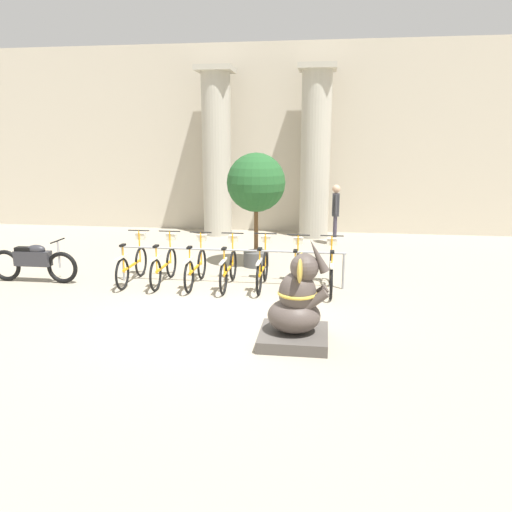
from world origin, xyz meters
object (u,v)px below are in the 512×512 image
at_px(bicycle_6, 331,271).
at_px(potted_tree, 256,186).
at_px(elephant_statue, 297,308).
at_px(bicycle_4, 263,268).
at_px(motorcycle, 34,261).
at_px(bicycle_3, 229,267).
at_px(bicycle_0, 133,264).
at_px(person_pedestrian, 336,209).
at_px(bicycle_1, 164,265).
at_px(bicycle_5, 296,270).
at_px(bicycle_2, 196,266).

relative_size(bicycle_6, potted_tree, 0.63).
relative_size(elephant_statue, potted_tree, 0.60).
bearing_deg(bicycle_4, motorcycle, -176.37).
distance_m(bicycle_3, elephant_statue, 3.21).
relative_size(bicycle_0, potted_tree, 0.63).
bearing_deg(bicycle_3, person_pedestrian, 64.19).
bearing_deg(bicycle_0, potted_tree, 35.76).
xyz_separation_m(bicycle_0, bicycle_6, (4.21, -0.04, 0.00)).
distance_m(bicycle_3, bicycle_6, 2.10).
bearing_deg(bicycle_1, bicycle_0, -179.78).
distance_m(bicycle_1, bicycle_4, 2.11).
xyz_separation_m(person_pedestrian, potted_tree, (-1.92, -2.86, 0.88)).
xyz_separation_m(bicycle_0, bicycle_5, (3.51, -0.05, 0.00)).
xyz_separation_m(bicycle_4, potted_tree, (-0.38, 1.73, 1.52)).
distance_m(bicycle_4, bicycle_5, 0.71).
bearing_deg(bicycle_4, bicycle_3, -175.47).
height_order(bicycle_1, bicycle_6, same).
distance_m(motorcycle, potted_tree, 5.18).
bearing_deg(bicycle_2, elephant_statue, -50.98).
height_order(bicycle_2, bicycle_4, same).
xyz_separation_m(motorcycle, person_pedestrian, (6.45, 4.90, 0.59)).
relative_size(bicycle_6, motorcycle, 0.86).
bearing_deg(bicycle_6, bicycle_1, 179.24).
bearing_deg(motorcycle, bicycle_6, 2.23).
xyz_separation_m(bicycle_2, bicycle_5, (2.10, -0.02, 0.00)).
distance_m(bicycle_1, potted_tree, 2.89).
bearing_deg(bicycle_5, bicycle_1, 178.95).
xyz_separation_m(bicycle_5, motorcycle, (-5.61, -0.24, 0.05)).
height_order(bicycle_3, elephant_statue, elephant_statue).
relative_size(bicycle_5, potted_tree, 0.63).
bearing_deg(potted_tree, bicycle_4, -77.66).
height_order(bicycle_0, bicycle_3, same).
height_order(bicycle_1, person_pedestrian, person_pedestrian).
distance_m(bicycle_6, potted_tree, 2.95).
distance_m(bicycle_3, bicycle_4, 0.70).
bearing_deg(person_pedestrian, elephant_statue, -95.19).
xyz_separation_m(bicycle_2, potted_tree, (1.03, 1.78, 1.52)).
height_order(bicycle_3, person_pedestrian, person_pedestrian).
bearing_deg(bicycle_2, person_pedestrian, 57.56).
bearing_deg(potted_tree, bicycle_3, -100.28).
distance_m(bicycle_4, bicycle_6, 1.40).
relative_size(bicycle_2, bicycle_5, 1.00).
bearing_deg(person_pedestrian, bicycle_1, -128.38).
xyz_separation_m(bicycle_4, elephant_statue, (0.87, -2.85, 0.14)).
bearing_deg(bicycle_1, person_pedestrian, 51.62).
relative_size(bicycle_0, bicycle_1, 1.00).
height_order(bicycle_5, person_pedestrian, person_pedestrian).
bearing_deg(bicycle_4, bicycle_2, -178.04).
height_order(bicycle_0, bicycle_6, same).
height_order(bicycle_6, motorcycle, bicycle_6).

